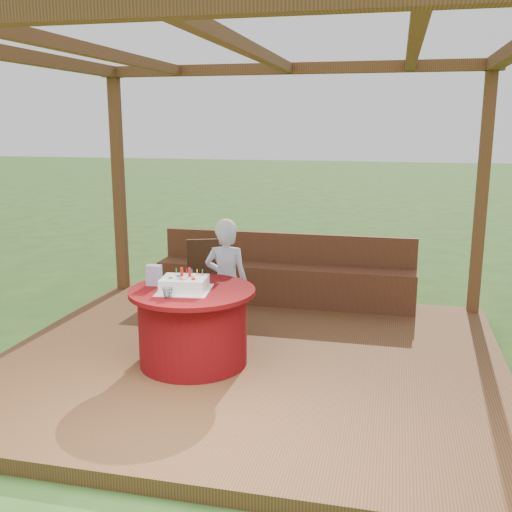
{
  "coord_description": "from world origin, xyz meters",
  "views": [
    {
      "loc": [
        1.22,
        -4.96,
        2.2
      ],
      "look_at": [
        0.0,
        0.25,
        1.0
      ],
      "focal_mm": 42.0,
      "sensor_mm": 36.0,
      "label": 1
    }
  ],
  "objects": [
    {
      "name": "ground",
      "position": [
        0.0,
        0.0,
        0.0
      ],
      "size": [
        60.0,
        60.0,
        0.0
      ],
      "primitive_type": "plane",
      "color": "#2A511B",
      "rests_on": "ground"
    },
    {
      "name": "deck",
      "position": [
        0.0,
        0.0,
        0.06
      ],
      "size": [
        4.5,
        4.0,
        0.12
      ],
      "primitive_type": "cube",
      "color": "brown",
      "rests_on": "ground"
    },
    {
      "name": "pergola",
      "position": [
        0.0,
        0.0,
        2.41
      ],
      "size": [
        4.5,
        4.0,
        2.72
      ],
      "color": "brown",
      "rests_on": "deck"
    },
    {
      "name": "bench",
      "position": [
        0.0,
        1.72,
        0.38
      ],
      "size": [
        3.0,
        0.42,
        0.8
      ],
      "color": "brown",
      "rests_on": "deck"
    },
    {
      "name": "table",
      "position": [
        -0.45,
        -0.26,
        0.46
      ],
      "size": [
        1.09,
        1.09,
        0.68
      ],
      "color": "maroon",
      "rests_on": "deck"
    },
    {
      "name": "chair",
      "position": [
        -0.65,
        0.82,
        0.61
      ],
      "size": [
        0.56,
        0.56,
        0.88
      ],
      "color": "#392312",
      "rests_on": "deck"
    },
    {
      "name": "elderly_woman",
      "position": [
        -0.35,
        0.46,
        0.72
      ],
      "size": [
        0.45,
        0.32,
        1.18
      ],
      "color": "#ABCFFF",
      "rests_on": "deck"
    },
    {
      "name": "birthday_cake",
      "position": [
        -0.5,
        -0.31,
        0.85
      ],
      "size": [
        0.48,
        0.48,
        0.19
      ],
      "color": "white",
      "rests_on": "table"
    },
    {
      "name": "gift_bag",
      "position": [
        -0.81,
        -0.21,
        0.89
      ],
      "size": [
        0.13,
        0.09,
        0.18
      ],
      "primitive_type": "cube",
      "rotation": [
        0.0,
        0.0,
        0.03
      ],
      "color": "#C07CAF",
      "rests_on": "table"
    },
    {
      "name": "drinking_glass",
      "position": [
        -0.56,
        -0.55,
        0.84
      ],
      "size": [
        0.1,
        0.1,
        0.08
      ],
      "primitive_type": "imported",
      "rotation": [
        0.0,
        0.0,
        0.2
      ],
      "color": "white",
      "rests_on": "table"
    }
  ]
}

